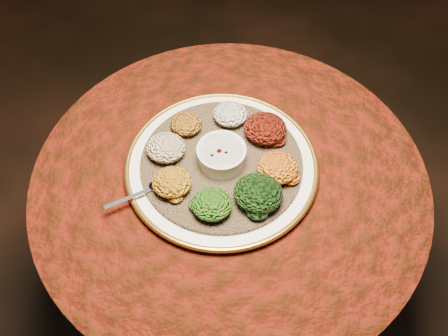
# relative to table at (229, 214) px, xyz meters

# --- Properties ---
(table) EXTENTS (0.96, 0.96, 0.73)m
(table) POSITION_rel_table_xyz_m (0.00, 0.00, 0.00)
(table) COLOR black
(table) RESTS_ON ground
(platter) EXTENTS (0.57, 0.57, 0.02)m
(platter) POSITION_rel_table_xyz_m (-0.02, 0.02, 0.19)
(platter) COLOR white
(platter) RESTS_ON table
(injera) EXTENTS (0.41, 0.41, 0.01)m
(injera) POSITION_rel_table_xyz_m (-0.02, 0.02, 0.20)
(injera) COLOR brown
(injera) RESTS_ON platter
(stew_bowl) EXTENTS (0.12, 0.12, 0.05)m
(stew_bowl) POSITION_rel_table_xyz_m (-0.02, 0.02, 0.24)
(stew_bowl) COLOR silver
(stew_bowl) RESTS_ON injera
(spoon) EXTENTS (0.12, 0.10, 0.01)m
(spoon) POSITION_rel_table_xyz_m (-0.16, -0.09, 0.21)
(spoon) COLOR silver
(spoon) RESTS_ON injera
(portion_ayib) EXTENTS (0.09, 0.08, 0.04)m
(portion_ayib) POSITION_rel_table_xyz_m (-0.03, 0.15, 0.23)
(portion_ayib) COLOR silver
(portion_ayib) RESTS_ON injera
(portion_kitfo) EXTENTS (0.11, 0.10, 0.05)m
(portion_kitfo) POSITION_rel_table_xyz_m (0.06, 0.12, 0.23)
(portion_kitfo) COLOR black
(portion_kitfo) RESTS_ON injera
(portion_tikil) EXTENTS (0.10, 0.09, 0.05)m
(portion_tikil) POSITION_rel_table_xyz_m (0.11, 0.01, 0.23)
(portion_tikil) COLOR #B4620F
(portion_tikil) RESTS_ON injera
(portion_gomen) EXTENTS (0.11, 0.11, 0.05)m
(portion_gomen) POSITION_rel_table_xyz_m (0.08, -0.07, 0.23)
(portion_gomen) COLOR black
(portion_gomen) RESTS_ON injera
(portion_mixveg) EXTENTS (0.09, 0.09, 0.04)m
(portion_mixveg) POSITION_rel_table_xyz_m (-0.02, -0.12, 0.23)
(portion_mixveg) COLOR #A6410A
(portion_mixveg) RESTS_ON injera
(portion_kik) EXTENTS (0.09, 0.09, 0.04)m
(portion_kik) POSITION_rel_table_xyz_m (-0.12, -0.08, 0.23)
(portion_kik) COLOR #A7710E
(portion_kik) RESTS_ON injera
(portion_timatim) EXTENTS (0.09, 0.09, 0.05)m
(portion_timatim) POSITION_rel_table_xyz_m (-0.16, 0.02, 0.23)
(portion_timatim) COLOR maroon
(portion_timatim) RESTS_ON injera
(portion_shiro) EXTENTS (0.08, 0.07, 0.04)m
(portion_shiro) POSITION_rel_table_xyz_m (-0.13, 0.10, 0.23)
(portion_shiro) COLOR #8F5811
(portion_shiro) RESTS_ON injera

